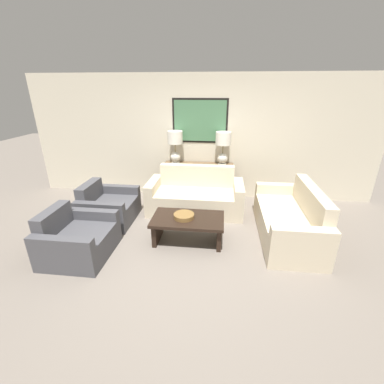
{
  "coord_description": "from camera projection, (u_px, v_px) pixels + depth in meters",
  "views": [
    {
      "loc": [
        0.49,
        -3.29,
        2.36
      ],
      "look_at": [
        0.0,
        0.87,
        0.65
      ],
      "focal_mm": 24.0,
      "sensor_mm": 36.0,
      "label": 1
    }
  ],
  "objects": [
    {
      "name": "ground_plane",
      "position": [
        185.0,
        252.0,
        3.97
      ],
      "size": [
        20.0,
        20.0,
        0.0
      ],
      "primitive_type": "plane",
      "color": "slate"
    },
    {
      "name": "back_wall",
      "position": [
        200.0,
        138.0,
        5.64
      ],
      "size": [
        7.59,
        0.12,
        2.65
      ],
      "color": "beige",
      "rests_on": "ground_plane"
    },
    {
      "name": "console_table",
      "position": [
        198.0,
        181.0,
        5.76
      ],
      "size": [
        1.51,
        0.35,
        0.81
      ],
      "color": "brown",
      "rests_on": "ground_plane"
    },
    {
      "name": "table_lamp_left",
      "position": [
        175.0,
        143.0,
        5.49
      ],
      "size": [
        0.32,
        0.32,
        0.7
      ],
      "color": "silver",
      "rests_on": "console_table"
    },
    {
      "name": "table_lamp_right",
      "position": [
        223.0,
        144.0,
        5.38
      ],
      "size": [
        0.32,
        0.32,
        0.7
      ],
      "color": "silver",
      "rests_on": "console_table"
    },
    {
      "name": "couch_by_back_wall",
      "position": [
        195.0,
        197.0,
        5.21
      ],
      "size": [
        1.88,
        0.86,
        0.88
      ],
      "color": "beige",
      "rests_on": "ground_plane"
    },
    {
      "name": "couch_by_side",
      "position": [
        290.0,
        220.0,
        4.28
      ],
      "size": [
        0.86,
        1.88,
        0.88
      ],
      "color": "beige",
      "rests_on": "ground_plane"
    },
    {
      "name": "coffee_table",
      "position": [
        188.0,
        224.0,
        4.14
      ],
      "size": [
        1.15,
        0.66,
        0.43
      ],
      "color": "black",
      "rests_on": "ground_plane"
    },
    {
      "name": "decorative_bowl",
      "position": [
        184.0,
        216.0,
        4.08
      ],
      "size": [
        0.33,
        0.33,
        0.07
      ],
      "color": "olive",
      "rests_on": "coffee_table"
    },
    {
      "name": "armchair_near_back_wall",
      "position": [
        108.0,
        208.0,
        4.84
      ],
      "size": [
        0.9,
        0.98,
        0.73
      ],
      "color": "#4C4C51",
      "rests_on": "ground_plane"
    },
    {
      "name": "armchair_near_camera",
      "position": [
        77.0,
        239.0,
        3.82
      ],
      "size": [
        0.9,
        0.98,
        0.73
      ],
      "color": "#4C4C51",
      "rests_on": "ground_plane"
    }
  ]
}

